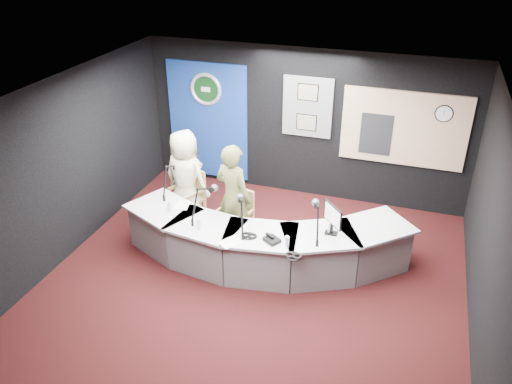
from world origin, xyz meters
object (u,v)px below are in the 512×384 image
(armchair_left, at_px, (187,199))
(person_man, at_px, (186,178))
(person_woman, at_px, (233,197))
(armchair_right, at_px, (234,221))
(broadcast_desk, at_px, (260,243))

(armchair_left, relative_size, person_man, 0.52)
(person_man, distance_m, person_woman, 1.12)
(armchair_right, height_order, person_man, person_man)
(armchair_right, height_order, person_woman, person_woman)
(broadcast_desk, distance_m, person_woman, 0.83)
(armchair_left, bearing_deg, person_woman, 2.55)
(broadcast_desk, relative_size, person_woman, 2.53)
(person_man, bearing_deg, broadcast_desk, 166.24)
(armchair_left, bearing_deg, person_man, 0.00)
(broadcast_desk, xyz_separation_m, armchair_right, (-0.55, 0.34, 0.08))
(broadcast_desk, height_order, armchair_right, armchair_right)
(broadcast_desk, bearing_deg, armchair_right, 148.69)
(armchair_right, bearing_deg, person_woman, 0.00)
(broadcast_desk, distance_m, armchair_left, 1.77)
(broadcast_desk, xyz_separation_m, person_man, (-1.59, 0.78, 0.48))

